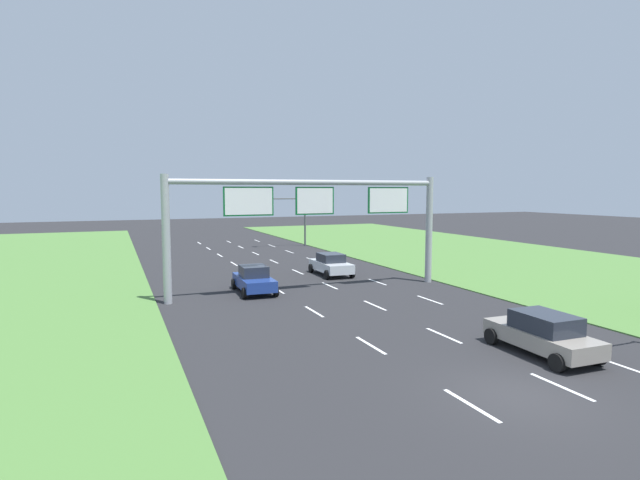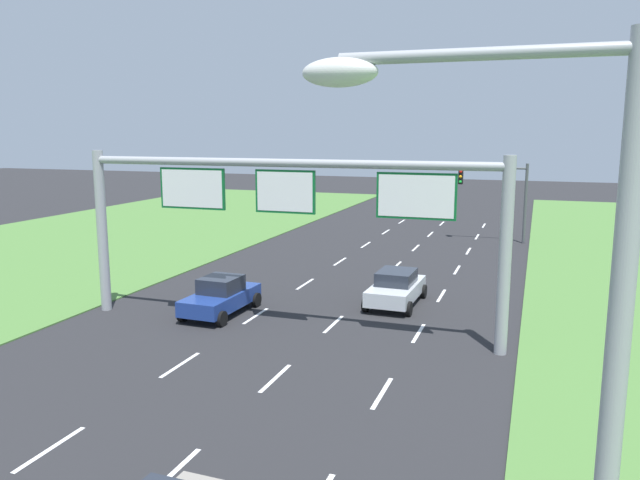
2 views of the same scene
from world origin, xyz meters
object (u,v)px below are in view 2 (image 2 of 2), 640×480
street_lamp (554,473)px  car_lead_silver (221,296)px  traffic_light_mast (497,188)px  car_mid_lane (396,288)px  sign_gantry (284,207)px

street_lamp → car_lead_silver: bearing=125.3°
traffic_light_mast → street_lamp: size_ratio=0.66×
car_mid_lane → traffic_light_mast: traffic_light_mast is taller
car_mid_lane → street_lamp: (6.07, -22.15, 4.29)m
sign_gantry → street_lamp: (9.43, -17.09, 0.15)m
car_lead_silver → car_mid_lane: size_ratio=0.98×
car_lead_silver → traffic_light_mast: bearing=67.9°
car_lead_silver → street_lamp: bearing=-52.9°
sign_gantry → traffic_light_mast: 24.46m
car_lead_silver → car_mid_lane: car_lead_silver is taller
car_lead_silver → car_mid_lane: (6.82, 3.95, 0.00)m
car_mid_lane → traffic_light_mast: 19.01m
traffic_light_mast → street_lamp: (2.94, -40.65, 1.21)m
sign_gantry → street_lamp: size_ratio=2.03×
sign_gantry → traffic_light_mast: bearing=74.6°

